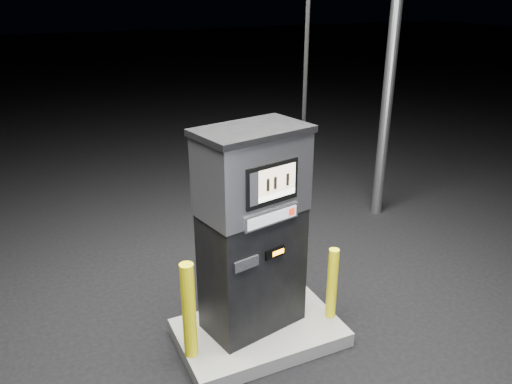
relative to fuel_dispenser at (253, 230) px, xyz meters
name	(u,v)px	position (x,y,z in m)	size (l,w,h in m)	color
ground	(259,338)	(0.02, -0.10, -1.19)	(80.00, 80.00, 0.00)	black
pump_island	(259,332)	(0.02, -0.10, -1.12)	(1.60, 1.00, 0.15)	#63635E
fuel_dispenser	(253,230)	(0.00, 0.00, 0.00)	(1.17, 0.79, 4.20)	black
bollard_left	(189,311)	(-0.72, -0.19, -0.56)	(0.13, 0.13, 0.95)	yellow
bollard_right	(332,284)	(0.76, -0.25, -0.65)	(0.10, 0.10, 0.77)	yellow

